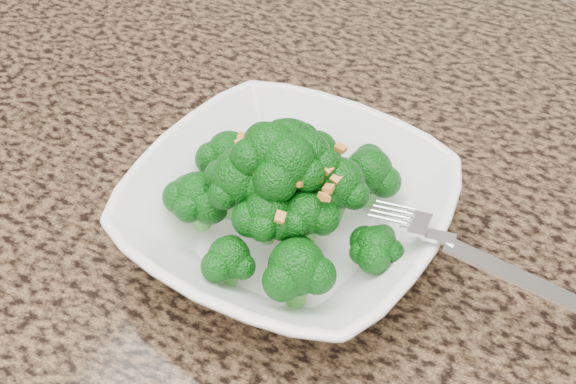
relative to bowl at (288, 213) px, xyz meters
The scene contains 5 objects.
granite_counter 0.16m from the bowl, 157.39° to the right, with size 1.64×1.04×0.03m, color brown.
bowl is the anchor object (origin of this frame).
broccoli_pile 0.06m from the bowl, ahead, with size 0.20×0.20×0.07m, color #084E0A, non-canonical shape.
garlic_topping 0.10m from the bowl, ahead, with size 0.12×0.12×0.01m, color #CB8431, non-canonical shape.
fork 0.12m from the bowl, ahead, with size 0.17×0.03×0.01m, color silver, non-canonical shape.
Camera 1 is at (0.31, 0.03, 1.32)m, focal length 45.00 mm.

